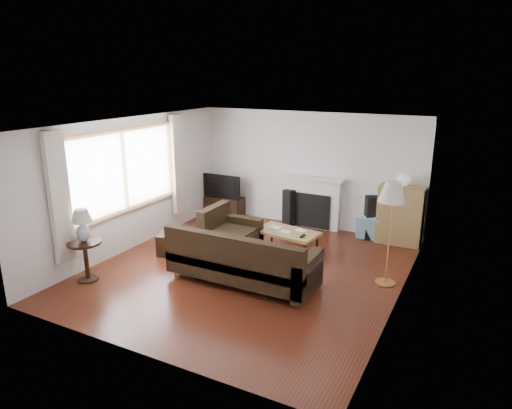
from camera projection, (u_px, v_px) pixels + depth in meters
The scene contains 17 objects.
room at pixel (248, 200), 7.53m from camera, with size 5.10×5.60×2.54m.
window at pixel (125, 171), 8.36m from camera, with size 0.12×2.74×1.54m, color olive.
curtain_near at pixel (59, 198), 7.08m from camera, with size 0.10×0.35×2.10m, color beige.
curtain_far at pixel (178, 165), 9.67m from camera, with size 0.10×0.35×2.10m, color beige.
fireplace at pixel (312, 202), 9.90m from camera, with size 1.40×0.26×1.15m, color white.
tv_stand at pixel (224, 206), 10.82m from camera, with size 0.91×0.41×0.46m, color black.
television at pixel (224, 185), 10.68m from camera, with size 0.96×0.13×0.55m, color black.
speaker_left at pixel (290, 207), 10.08m from camera, with size 0.23×0.27×0.82m, color black.
speaker_right at pixel (371, 218), 9.26m from camera, with size 0.24×0.29×0.88m, color black.
bookshelf at pixel (400, 215), 8.95m from camera, with size 0.85×0.40×1.17m, color olive.
globe_lamp at pixel (403, 180), 8.75m from camera, with size 0.25×0.25×0.25m, color white.
sectional_sofa at pixel (243, 258), 7.31m from camera, with size 2.61×1.90×0.84m, color black.
coffee_table at pixel (287, 242), 8.54m from camera, with size 1.16×0.63×0.45m, color olive.
footstool at pixel (172, 243), 8.54m from camera, with size 0.47×0.47×0.40m, color black.
floor_lamp at pixel (389, 234), 7.13m from camera, with size 0.44×0.44×1.69m, color #C18143.
side_table at pixel (86, 261), 7.41m from camera, with size 0.54×0.54×0.67m, color black.
table_lamp at pixel (82, 226), 7.24m from camera, with size 0.33×0.33×0.54m, color silver.
Camera 1 is at (3.46, -6.37, 3.28)m, focal length 32.00 mm.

